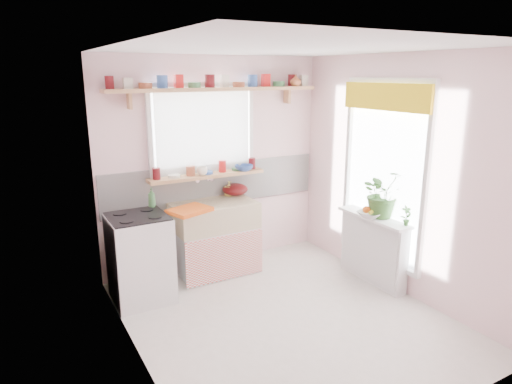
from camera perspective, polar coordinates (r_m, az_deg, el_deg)
room at (r=5.15m, az=4.90°, el=4.24°), size 3.20×3.20×3.20m
sink_unit at (r=5.38m, az=-5.15°, el=-5.68°), size 0.95×0.65×1.11m
cooker at (r=4.87m, az=-14.28°, el=-7.98°), size 0.58×0.58×0.93m
radiator_ledge at (r=5.31m, az=14.46°, el=-6.78°), size 0.22×0.95×0.78m
windowsill at (r=5.35m, az=-6.14°, el=2.08°), size 1.40×0.22×0.04m
pine_shelf at (r=5.28m, az=-4.86°, el=12.68°), size 2.52×0.24×0.04m
shelf_crockery at (r=5.27m, az=-4.88°, el=13.50°), size 2.47×0.11×0.12m
sill_crockery at (r=5.33m, az=-6.34°, el=2.84°), size 1.35×0.11×0.12m
dish_tray at (r=4.94m, az=-8.30°, el=-2.28°), size 0.51×0.44×0.04m
colander at (r=5.57m, az=-2.62°, el=0.33°), size 0.35×0.35×0.14m
jade_plant at (r=5.10m, az=15.59°, el=-0.13°), size 0.55×0.49×0.53m
fruit_bowl at (r=5.11m, az=14.14°, el=-2.73°), size 0.31×0.31×0.07m
herb_pot at (r=4.92m, az=18.29°, el=-2.84°), size 0.12×0.09×0.21m
soap_bottle_sink at (r=5.53m, az=-3.38°, el=0.43°), size 0.11×0.11×0.18m
sill_cup at (r=5.26m, az=-6.75°, el=2.62°), size 0.16×0.16×0.10m
sill_bowl at (r=5.47m, az=-1.53°, el=3.03°), size 0.27×0.27×0.07m
shelf_vase at (r=5.72m, az=4.98°, el=13.73°), size 0.17×0.17×0.14m
cooker_bottle at (r=4.95m, az=-12.91°, el=-0.68°), size 0.10×0.10×0.21m
fruit at (r=5.10m, az=14.18°, el=-2.08°), size 0.20×0.14×0.10m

